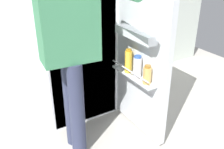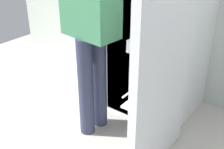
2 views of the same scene
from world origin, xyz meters
name	(u,v)px [view 2 (image 2 of 2)]	position (x,y,z in m)	size (l,w,h in m)	color
ground_plane	(120,136)	(0.00, 0.00, 0.00)	(5.13, 5.13, 0.00)	#B7B2A8
refrigerator	(161,26)	(0.03, 0.52, 0.80)	(0.75, 1.33, 1.61)	silver
person	(91,14)	(-0.24, -0.04, 0.98)	(0.53, 0.75, 1.63)	#2D334C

